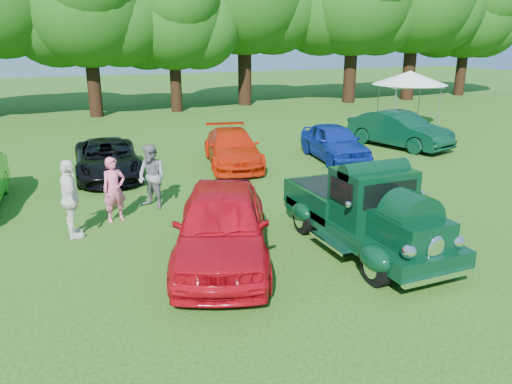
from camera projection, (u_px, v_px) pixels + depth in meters
name	position (u px, v px, depth m)	size (l,w,h in m)	color
ground	(322.00, 262.00, 10.99)	(120.00, 120.00, 0.00)	#224610
hero_pickup	(365.00, 213.00, 11.52)	(2.32, 4.99, 1.95)	black
red_convertible	(222.00, 225.00, 10.82)	(1.99, 4.93, 1.68)	#B90715
back_car_black	(107.00, 159.00, 17.55)	(2.14, 4.64, 1.29)	black
back_car_orange	(232.00, 148.00, 19.09)	(1.89, 4.65, 1.35)	red
back_car_blue	(334.00, 142.00, 19.99)	(1.69, 4.20, 1.43)	navy
back_car_green	(399.00, 130.00, 22.28)	(1.66, 4.76, 1.57)	black
spectator_pink	(114.00, 190.00, 13.21)	(0.64, 0.42, 1.75)	#E96089
spectator_grey	(152.00, 177.00, 14.22)	(0.90, 0.70, 1.85)	slate
spectator_white	(70.00, 199.00, 12.08)	(1.15, 0.48, 1.96)	white
canopy_tent	(410.00, 78.00, 27.06)	(4.94, 4.94, 3.00)	white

